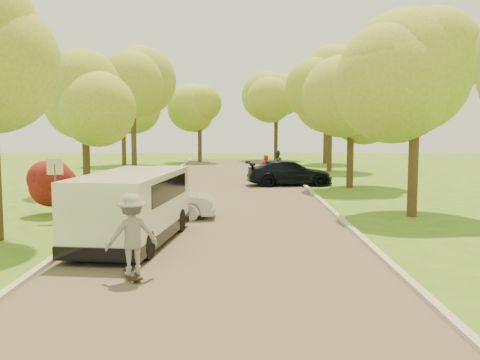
{
  "coord_description": "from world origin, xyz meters",
  "views": [
    {
      "loc": [
        0.48,
        -14.22,
        3.31
      ],
      "look_at": [
        0.54,
        5.35,
        1.3
      ],
      "focal_mm": 40.0,
      "sensor_mm": 36.0,
      "label": 1
    }
  ],
  "objects_px": {
    "longboard": "(133,275)",
    "person_olive": "(277,164)",
    "dark_sedan": "(290,173)",
    "person_striped": "(266,170)",
    "minivan": "(132,206)",
    "skateboarder": "(132,234)",
    "street_sign": "(55,176)",
    "silver_sedan": "(160,200)"
  },
  "relations": [
    {
      "from": "dark_sedan",
      "to": "person_striped",
      "type": "distance_m",
      "value": 1.33
    },
    {
      "from": "person_striped",
      "to": "dark_sedan",
      "type": "bearing_deg",
      "value": -176.01
    },
    {
      "from": "street_sign",
      "to": "person_striped",
      "type": "relative_size",
      "value": 1.29
    },
    {
      "from": "silver_sedan",
      "to": "skateboarder",
      "type": "bearing_deg",
      "value": -177.11
    },
    {
      "from": "person_olive",
      "to": "minivan",
      "type": "bearing_deg",
      "value": 37.55
    },
    {
      "from": "minivan",
      "to": "longboard",
      "type": "xyz_separation_m",
      "value": [
        0.69,
        -3.54,
        -0.95
      ]
    },
    {
      "from": "silver_sedan",
      "to": "street_sign",
      "type": "bearing_deg",
      "value": 99.02
    },
    {
      "from": "street_sign",
      "to": "skateboarder",
      "type": "distance_m",
      "value": 8.06
    },
    {
      "from": "silver_sedan",
      "to": "dark_sedan",
      "type": "relative_size",
      "value": 0.83
    },
    {
      "from": "minivan",
      "to": "skateboarder",
      "type": "bearing_deg",
      "value": -71.97
    },
    {
      "from": "dark_sedan",
      "to": "skateboarder",
      "type": "relative_size",
      "value": 2.71
    },
    {
      "from": "street_sign",
      "to": "dark_sedan",
      "type": "relative_size",
      "value": 0.46
    },
    {
      "from": "street_sign",
      "to": "silver_sedan",
      "type": "height_order",
      "value": "street_sign"
    },
    {
      "from": "person_striped",
      "to": "person_olive",
      "type": "bearing_deg",
      "value": -89.56
    },
    {
      "from": "street_sign",
      "to": "longboard",
      "type": "bearing_deg",
      "value": -60.15
    },
    {
      "from": "longboard",
      "to": "person_olive",
      "type": "relative_size",
      "value": 0.53
    },
    {
      "from": "longboard",
      "to": "skateboarder",
      "type": "height_order",
      "value": "skateboarder"
    },
    {
      "from": "minivan",
      "to": "person_striped",
      "type": "bearing_deg",
      "value": 79.97
    },
    {
      "from": "silver_sedan",
      "to": "person_olive",
      "type": "xyz_separation_m",
      "value": [
        5.19,
        14.48,
        0.23
      ]
    },
    {
      "from": "person_striped",
      "to": "person_olive",
      "type": "height_order",
      "value": "person_olive"
    },
    {
      "from": "silver_sedan",
      "to": "minivan",
      "type": "bearing_deg",
      "value": 176.37
    },
    {
      "from": "street_sign",
      "to": "minivan",
      "type": "bearing_deg",
      "value": -46.09
    },
    {
      "from": "minivan",
      "to": "dark_sedan",
      "type": "bearing_deg",
      "value": 75.17
    },
    {
      "from": "longboard",
      "to": "dark_sedan",
      "type": "bearing_deg",
      "value": -129.78
    },
    {
      "from": "street_sign",
      "to": "skateboarder",
      "type": "bearing_deg",
      "value": -60.15
    },
    {
      "from": "longboard",
      "to": "skateboarder",
      "type": "distance_m",
      "value": 0.89
    },
    {
      "from": "dark_sedan",
      "to": "skateboarder",
      "type": "bearing_deg",
      "value": 156.8
    },
    {
      "from": "skateboarder",
      "to": "silver_sedan",
      "type": "bearing_deg",
      "value": -110.24
    },
    {
      "from": "silver_sedan",
      "to": "person_olive",
      "type": "bearing_deg",
      "value": -20.6
    },
    {
      "from": "person_striped",
      "to": "skateboarder",
      "type": "bearing_deg",
      "value": 91.92
    },
    {
      "from": "street_sign",
      "to": "skateboarder",
      "type": "xyz_separation_m",
      "value": [
        4.0,
        -6.97,
        -0.58
      ]
    },
    {
      "from": "longboard",
      "to": "person_striped",
      "type": "bearing_deg",
      "value": -125.75
    },
    {
      "from": "minivan",
      "to": "skateboarder",
      "type": "relative_size",
      "value": 3.19
    },
    {
      "from": "silver_sedan",
      "to": "longboard",
      "type": "distance_m",
      "value": 7.62
    },
    {
      "from": "dark_sedan",
      "to": "person_olive",
      "type": "distance_m",
      "value": 4.03
    },
    {
      "from": "minivan",
      "to": "longboard",
      "type": "height_order",
      "value": "minivan"
    },
    {
      "from": "street_sign",
      "to": "minivan",
      "type": "distance_m",
      "value": 4.79
    },
    {
      "from": "street_sign",
      "to": "person_striped",
      "type": "xyz_separation_m",
      "value": [
        7.8,
        11.31,
        -0.72
      ]
    },
    {
      "from": "minivan",
      "to": "skateboarder",
      "type": "height_order",
      "value": "minivan"
    },
    {
      "from": "longboard",
      "to": "person_olive",
      "type": "bearing_deg",
      "value": -126.01
    },
    {
      "from": "longboard",
      "to": "skateboarder",
      "type": "bearing_deg",
      "value": -140.57
    },
    {
      "from": "person_striped",
      "to": "person_olive",
      "type": "distance_m",
      "value": 3.89
    }
  ]
}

